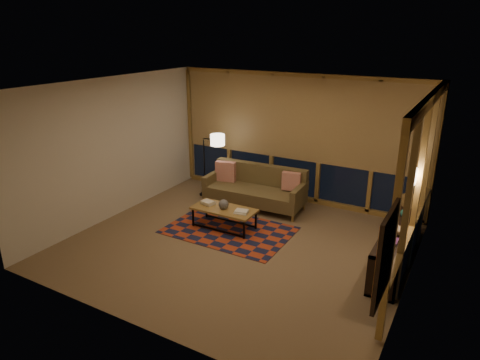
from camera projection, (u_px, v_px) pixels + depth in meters
The scene contains 21 objects.
floor at pixel (238, 244), 7.40m from camera, with size 5.50×5.00×0.01m, color #7B694C.
ceiling at pixel (237, 86), 6.50m from camera, with size 5.50×5.00×0.01m, color #F6E6CE.
walls at pixel (238, 170), 6.95m from camera, with size 5.51×5.01×2.70m.
window_wall_back at pixel (295, 139), 8.94m from camera, with size 5.30×0.16×2.60m, color #B08644, non-canonical shape.
window_wall_right at pixel (418, 187), 6.20m from camera, with size 0.16×3.70×2.60m, color #B08644, non-canonical shape.
wall_art at pixel (385, 255), 4.14m from camera, with size 0.06×0.74×0.94m, color red, non-canonical shape.
wall_sconce at pixel (414, 177), 6.03m from camera, with size 0.12×0.18×0.22m, color #FBE8CB, non-canonical shape.
sofa at pixel (254, 188), 8.82m from camera, with size 2.04×0.83×0.84m, color brown, non-canonical shape.
pillow_left at pixel (226, 171), 9.17m from camera, with size 0.43×0.14×0.43m, color red, non-canonical shape.
pillow_right at pixel (291, 183), 8.58m from camera, with size 0.37×0.12×0.37m, color red, non-canonical shape.
area_rug at pixel (229, 230), 7.91m from camera, with size 2.25×1.50×0.01m, color #AB3B1D.
coffee_table at pixel (224, 218), 7.94m from camera, with size 1.19×0.54×0.40m, color #B08644, non-canonical shape.
book_stack_a at pixel (208, 203), 8.05m from camera, with size 0.22×0.17×0.06m, color silver, non-canonical shape.
book_stack_b at pixel (242, 211), 7.68m from camera, with size 0.25×0.19×0.05m, color silver, non-canonical shape.
ceramic_pot at pixel (224, 204), 7.83m from camera, with size 0.18×0.18×0.18m, color black.
floor_lamp at pixel (204, 164), 9.39m from camera, with size 0.47×0.31×1.42m, color black, non-canonical shape.
bookshelf at pixel (398, 242), 6.80m from camera, with size 0.40×2.52×0.63m, color #321F14, non-canonical shape.
basket at pixel (409, 201), 7.36m from camera, with size 0.25×0.25×0.19m, color brown.
teal_bowl at pixel (405, 213), 6.91m from camera, with size 0.14×0.14×0.14m, color #1F5F58.
vase at pixel (397, 228), 6.32m from camera, with size 0.19×0.19×0.20m, color tan.
shelf_book_stack at pixel (391, 242), 6.06m from camera, with size 0.17×0.24×0.07m, color silver, non-canonical shape.
Camera 1 is at (3.30, -5.73, 3.51)m, focal length 32.00 mm.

